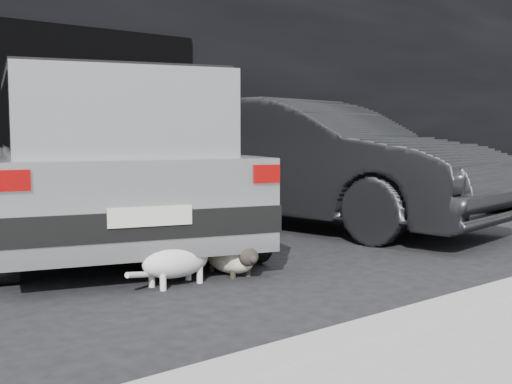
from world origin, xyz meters
TOP-DOWN VIEW (x-y plane):
  - ground at (0.00, 0.00)m, footprint 80.00×80.00m
  - building_facade at (1.00, 6.00)m, footprint 34.00×4.00m
  - garage_opening at (1.00, 3.99)m, footprint 4.00×0.10m
  - curb at (1.00, -2.60)m, footprint 18.00×0.25m
  - silver_hatchback at (0.08, 1.22)m, footprint 3.23×4.89m
  - second_car at (2.55, 0.75)m, footprint 2.25×4.74m
  - cat_siamese at (0.20, -0.79)m, footprint 0.33×0.81m
  - cat_white at (-0.28, -0.79)m, footprint 0.83×0.31m

SIDE VIEW (x-z plane):
  - ground at x=0.00m, z-range 0.00..0.00m
  - curb at x=1.00m, z-range 0.00..0.12m
  - cat_siamese at x=0.20m, z-range -0.01..0.27m
  - cat_white at x=-0.28m, z-range -0.01..0.38m
  - second_car at x=2.55m, z-range 0.00..1.50m
  - silver_hatchback at x=0.08m, z-range 0.08..1.73m
  - garage_opening at x=1.00m, z-range 0.00..2.60m
  - building_facade at x=1.00m, z-range 0.00..5.00m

